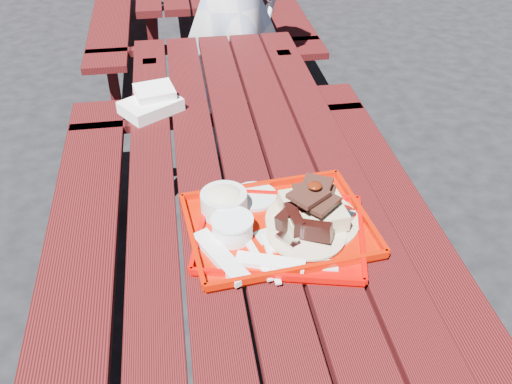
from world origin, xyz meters
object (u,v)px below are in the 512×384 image
Objects in this scene: person at (229,5)px; far_tray at (278,233)px; picnic_table_near at (249,228)px; near_tray at (276,214)px.

far_tray is at bearing 72.92° from person.
person is (0.10, 1.36, 0.28)m from picnic_table_near.
far_tray is 0.31× the size of person.
near_tray is (0.05, -0.22, 0.23)m from picnic_table_near.
picnic_table_near is at bearing 70.83° from person.
picnic_table_near is 1.40m from person.
person is (0.06, 1.65, 0.07)m from far_tray.
picnic_table_near is 4.64× the size of far_tray.
near_tray is at bearing 73.07° from person.
far_tray is at bearing -82.11° from picnic_table_near.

